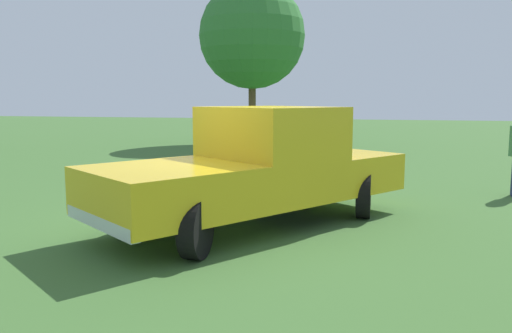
# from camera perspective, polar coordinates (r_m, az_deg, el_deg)

# --- Properties ---
(ground_plane) EXTENTS (80.00, 80.00, 0.00)m
(ground_plane) POSITION_cam_1_polar(r_m,az_deg,el_deg) (7.95, -3.32, -6.34)
(ground_plane) COLOR #3D662D
(pickup_truck) EXTENTS (5.20, 4.44, 1.79)m
(pickup_truck) POSITION_cam_1_polar(r_m,az_deg,el_deg) (7.75, 0.74, 0.22)
(pickup_truck) COLOR black
(pickup_truck) RESTS_ON ground_plane
(person_bystander) EXTENTS (0.37, 0.37, 1.68)m
(person_bystander) POSITION_cam_1_polar(r_m,az_deg,el_deg) (13.01, -4.96, 3.32)
(person_bystander) COLOR black
(person_bystander) RESTS_ON ground_plane
(tree_back_right) EXTENTS (4.34, 4.34, 6.63)m
(tree_back_right) POSITION_cam_1_polar(r_m,az_deg,el_deg) (21.48, -0.44, 14.40)
(tree_back_right) COLOR brown
(tree_back_right) RESTS_ON ground_plane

